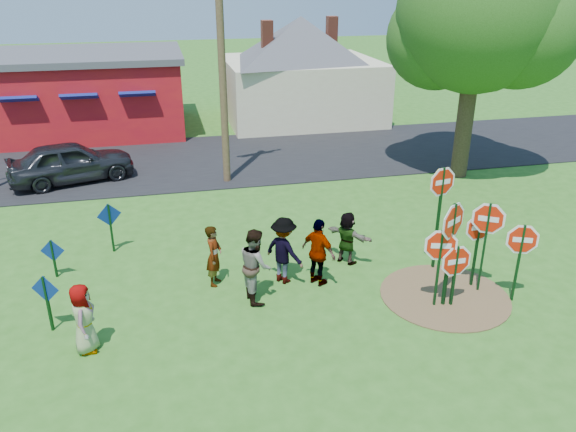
# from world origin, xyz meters

# --- Properties ---
(ground) EXTENTS (120.00, 120.00, 0.00)m
(ground) POSITION_xyz_m (0.00, 0.00, 0.00)
(ground) COLOR #2D631C
(ground) RESTS_ON ground
(road) EXTENTS (120.00, 7.50, 0.04)m
(road) POSITION_xyz_m (0.00, 11.50, 0.02)
(road) COLOR black
(road) RESTS_ON ground
(dirt_patch) EXTENTS (3.20, 3.20, 0.03)m
(dirt_patch) POSITION_xyz_m (4.50, -1.00, 0.01)
(dirt_patch) COLOR brown
(dirt_patch) RESTS_ON ground
(red_building) EXTENTS (9.40, 7.69, 3.90)m
(red_building) POSITION_xyz_m (-5.50, 17.99, 1.97)
(red_building) COLOR maroon
(red_building) RESTS_ON ground
(cream_house) EXTENTS (9.40, 9.40, 6.50)m
(cream_house) POSITION_xyz_m (5.50, 18.00, 2.92)
(cream_house) COLOR beige
(cream_house) RESTS_ON ground
(stop_sign_a) EXTENTS (1.02, 0.31, 2.16)m
(stop_sign_a) POSITION_xyz_m (4.05, -1.33, 1.47)
(stop_sign_a) COLOR black
(stop_sign_a) RESTS_ON ground
(stop_sign_b) EXTENTS (1.04, 0.24, 3.04)m
(stop_sign_b) POSITION_xyz_m (4.88, 0.43, 2.22)
(stop_sign_b) COLOR black
(stop_sign_b) RESTS_ON ground
(stop_sign_c) EXTENTS (0.92, 0.59, 2.54)m
(stop_sign_c) POSITION_xyz_m (5.46, -0.93, 1.76)
(stop_sign_c) COLOR black
(stop_sign_c) RESTS_ON ground
(stop_sign_d) EXTENTS (0.98, 0.07, 2.16)m
(stop_sign_d) POSITION_xyz_m (5.41, -0.68, 1.52)
(stop_sign_d) COLOR black
(stop_sign_d) RESTS_ON ground
(stop_sign_e) EXTENTS (1.06, 0.09, 1.74)m
(stop_sign_e) POSITION_xyz_m (4.45, -1.41, 1.12)
(stop_sign_e) COLOR black
(stop_sign_e) RESTS_ON ground
(stop_sign_f) EXTENTS (0.96, 0.40, 2.18)m
(stop_sign_f) POSITION_xyz_m (6.04, -1.53, 1.52)
(stop_sign_f) COLOR black
(stop_sign_f) RESTS_ON ground
(stop_sign_g) EXTENTS (1.03, 0.63, 2.83)m
(stop_sign_g) POSITION_xyz_m (4.27, -1.36, 1.97)
(stop_sign_g) COLOR black
(stop_sign_g) RESTS_ON ground
(blue_diamond_b) EXTENTS (0.61, 0.28, 1.40)m
(blue_diamond_b) POSITION_xyz_m (-4.86, -0.35, 0.87)
(blue_diamond_b) COLOR black
(blue_diamond_b) RESTS_ON ground
(blue_diamond_c) EXTENTS (0.62, 0.14, 1.09)m
(blue_diamond_c) POSITION_xyz_m (-5.13, 2.21, 0.66)
(blue_diamond_c) COLOR black
(blue_diamond_c) RESTS_ON ground
(blue_diamond_d) EXTENTS (0.66, 0.23, 1.50)m
(blue_diamond_d) POSITION_xyz_m (-3.72, 3.42, 0.93)
(blue_diamond_d) COLOR black
(blue_diamond_d) RESTS_ON ground
(person_a) EXTENTS (0.55, 0.81, 1.58)m
(person_a) POSITION_xyz_m (-4.00, -1.29, 0.79)
(person_a) COLOR #40487F
(person_a) RESTS_ON ground
(person_b) EXTENTS (0.58, 0.70, 1.64)m
(person_b) POSITION_xyz_m (-1.03, 0.91, 0.82)
(person_b) COLOR #20775B
(person_b) RESTS_ON ground
(person_c) EXTENTS (0.80, 0.98, 1.88)m
(person_c) POSITION_xyz_m (-0.12, -0.05, 0.94)
(person_c) COLOR brown
(person_c) RESTS_ON ground
(person_d) EXTENTS (1.24, 1.33, 1.80)m
(person_d) POSITION_xyz_m (0.74, 0.64, 0.90)
(person_d) COLOR #2F2F33
(person_d) RESTS_ON ground
(person_e) EXTENTS (0.96, 1.13, 1.82)m
(person_e) POSITION_xyz_m (1.57, 0.31, 0.91)
(person_e) COLOR #4A2B58
(person_e) RESTS_ON ground
(person_f) EXTENTS (1.23, 1.36, 1.50)m
(person_f) POSITION_xyz_m (2.66, 1.29, 0.75)
(person_f) COLOR #20552D
(person_f) RESTS_ON ground
(suv) EXTENTS (4.92, 3.10, 1.56)m
(suv) POSITION_xyz_m (-5.56, 9.90, 0.82)
(suv) COLOR #29282D
(suv) RESTS_ON road
(utility_pole) EXTENTS (2.11, 0.77, 8.91)m
(utility_pole) POSITION_xyz_m (0.25, 8.65, 4.69)
(utility_pole) COLOR #4C3823
(utility_pole) RESTS_ON ground
(leafy_tree) EXTENTS (6.47, 5.90, 9.19)m
(leafy_tree) POSITION_xyz_m (9.50, 7.28, 5.92)
(leafy_tree) COLOR #382819
(leafy_tree) RESTS_ON ground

